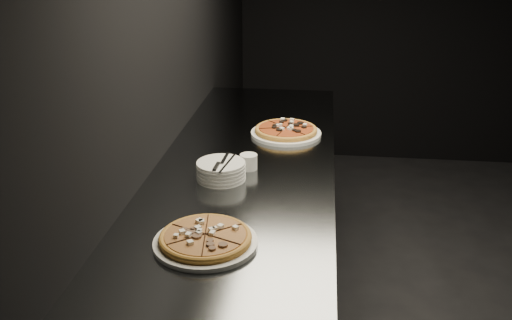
# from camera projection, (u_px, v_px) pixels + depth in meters

# --- Properties ---
(wall_left) EXTENTS (0.02, 5.00, 2.80)m
(wall_left) POSITION_uv_depth(u_px,v_px,m) (152.00, 48.00, 2.24)
(wall_left) COLOR black
(wall_left) RESTS_ON floor
(counter) EXTENTS (0.74, 2.44, 0.92)m
(counter) POSITION_uv_depth(u_px,v_px,m) (246.00, 259.00, 2.56)
(counter) COLOR slate
(counter) RESTS_ON floor
(pizza_mushroom) EXTENTS (0.38, 0.38, 0.04)m
(pizza_mushroom) POSITION_uv_depth(u_px,v_px,m) (205.00, 239.00, 1.77)
(pizza_mushroom) COLOR white
(pizza_mushroom) RESTS_ON counter
(pizza_tomato) EXTENTS (0.37, 0.37, 0.04)m
(pizza_tomato) POSITION_uv_depth(u_px,v_px,m) (286.00, 131.00, 2.72)
(pizza_tomato) COLOR white
(pizza_tomato) RESTS_ON counter
(plate_stack) EXTENTS (0.19, 0.19, 0.07)m
(plate_stack) POSITION_uv_depth(u_px,v_px,m) (221.00, 171.00, 2.24)
(plate_stack) COLOR white
(plate_stack) RESTS_ON counter
(cutlery) EXTENTS (0.08, 0.20, 0.01)m
(cutlery) POSITION_uv_depth(u_px,v_px,m) (222.00, 163.00, 2.21)
(cutlery) COLOR silver
(cutlery) RESTS_ON plate_stack
(ramekin) EXTENTS (0.07, 0.07, 0.06)m
(ramekin) POSITION_uv_depth(u_px,v_px,m) (249.00, 161.00, 2.33)
(ramekin) COLOR silver
(ramekin) RESTS_ON counter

